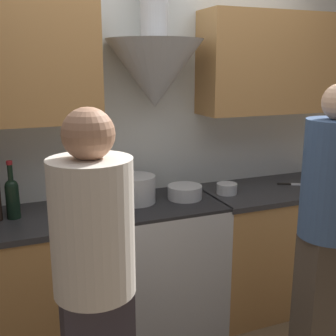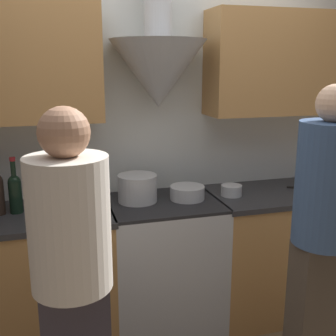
{
  "view_description": "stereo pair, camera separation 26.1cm",
  "coord_description": "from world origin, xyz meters",
  "px_view_note": "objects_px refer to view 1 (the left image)",
  "views": [
    {
      "loc": [
        -0.95,
        -2.15,
        1.79
      ],
      "look_at": [
        0.0,
        0.2,
        1.17
      ],
      "focal_mm": 45.0,
      "sensor_mm": 36.0,
      "label": 1
    },
    {
      "loc": [
        -0.7,
        -2.24,
        1.79
      ],
      "look_at": [
        0.0,
        0.2,
        1.17
      ],
      "focal_mm": 45.0,
      "sensor_mm": 36.0,
      "label": 2
    }
  ],
  "objects_px": {
    "person_foreground_left": "(95,287)",
    "stock_pot": "(136,189)",
    "wine_bottle_6": "(12,196)",
    "saucepan": "(227,189)",
    "stove_range": "(162,265)",
    "mixing_bowl": "(185,192)",
    "person_foreground_right": "(328,233)"
  },
  "relations": [
    {
      "from": "person_foreground_left",
      "to": "stock_pot",
      "type": "bearing_deg",
      "value": 63.34
    },
    {
      "from": "wine_bottle_6",
      "to": "stock_pot",
      "type": "xyz_separation_m",
      "value": [
        0.75,
        0.01,
        -0.05
      ]
    },
    {
      "from": "wine_bottle_6",
      "to": "saucepan",
      "type": "xyz_separation_m",
      "value": [
        1.4,
        -0.04,
        -0.1
      ]
    },
    {
      "from": "stove_range",
      "to": "mixing_bowl",
      "type": "xyz_separation_m",
      "value": [
        0.16,
        0.01,
        0.5
      ]
    },
    {
      "from": "saucepan",
      "to": "person_foreground_left",
      "type": "xyz_separation_m",
      "value": [
        -1.12,
        -0.9,
        -0.05
      ]
    },
    {
      "from": "stove_range",
      "to": "saucepan",
      "type": "height_order",
      "value": "saucepan"
    },
    {
      "from": "person_foreground_right",
      "to": "wine_bottle_6",
      "type": "bearing_deg",
      "value": 148.19
    },
    {
      "from": "stove_range",
      "to": "person_foreground_right",
      "type": "height_order",
      "value": "person_foreground_right"
    },
    {
      "from": "wine_bottle_6",
      "to": "mixing_bowl",
      "type": "distance_m",
      "value": 1.09
    },
    {
      "from": "mixing_bowl",
      "to": "person_foreground_right",
      "type": "height_order",
      "value": "person_foreground_right"
    },
    {
      "from": "wine_bottle_6",
      "to": "person_foreground_right",
      "type": "xyz_separation_m",
      "value": [
        1.49,
        -0.93,
        -0.1
      ]
    },
    {
      "from": "mixing_bowl",
      "to": "person_foreground_right",
      "type": "relative_size",
      "value": 0.13
    },
    {
      "from": "saucepan",
      "to": "person_foreground_left",
      "type": "height_order",
      "value": "person_foreground_left"
    },
    {
      "from": "wine_bottle_6",
      "to": "saucepan",
      "type": "bearing_deg",
      "value": -1.84
    },
    {
      "from": "stock_pot",
      "to": "mixing_bowl",
      "type": "height_order",
      "value": "stock_pot"
    },
    {
      "from": "saucepan",
      "to": "stock_pot",
      "type": "bearing_deg",
      "value": 175.13
    },
    {
      "from": "mixing_bowl",
      "to": "stock_pot",
      "type": "bearing_deg",
      "value": 172.3
    },
    {
      "from": "saucepan",
      "to": "wine_bottle_6",
      "type": "bearing_deg",
      "value": 178.16
    },
    {
      "from": "stove_range",
      "to": "mixing_bowl",
      "type": "bearing_deg",
      "value": 1.89
    },
    {
      "from": "stove_range",
      "to": "wine_bottle_6",
      "type": "bearing_deg",
      "value": 177.51
    },
    {
      "from": "stock_pot",
      "to": "saucepan",
      "type": "bearing_deg",
      "value": -4.87
    },
    {
      "from": "stock_pot",
      "to": "saucepan",
      "type": "height_order",
      "value": "stock_pot"
    },
    {
      "from": "saucepan",
      "to": "person_foreground_right",
      "type": "relative_size",
      "value": 0.08
    },
    {
      "from": "mixing_bowl",
      "to": "stove_range",
      "type": "bearing_deg",
      "value": -178.11
    },
    {
      "from": "saucepan",
      "to": "mixing_bowl",
      "type": "bearing_deg",
      "value": 178.11
    },
    {
      "from": "wine_bottle_6",
      "to": "saucepan",
      "type": "relative_size",
      "value": 2.4
    },
    {
      "from": "stove_range",
      "to": "saucepan",
      "type": "xyz_separation_m",
      "value": [
        0.48,
        -0.01,
        0.49
      ]
    },
    {
      "from": "mixing_bowl",
      "to": "person_foreground_left",
      "type": "distance_m",
      "value": 1.22
    },
    {
      "from": "stock_pot",
      "to": "mixing_bowl",
      "type": "bearing_deg",
      "value": -7.7
    },
    {
      "from": "mixing_bowl",
      "to": "person_foreground_left",
      "type": "relative_size",
      "value": 0.14
    },
    {
      "from": "stove_range",
      "to": "person_foreground_left",
      "type": "distance_m",
      "value": 1.19
    },
    {
      "from": "mixing_bowl",
      "to": "wine_bottle_6",
      "type": "bearing_deg",
      "value": 178.17
    }
  ]
}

